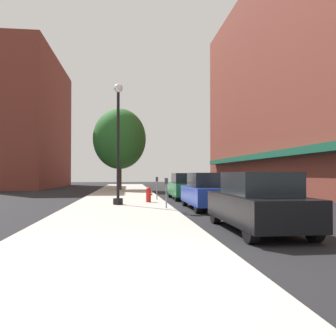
# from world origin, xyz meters

# --- Properties ---
(ground_plane) EXTENTS (90.00, 90.00, 0.00)m
(ground_plane) POSITION_xyz_m (4.00, 18.00, 0.00)
(ground_plane) COLOR black
(sidewalk_slab) EXTENTS (4.80, 50.00, 0.12)m
(sidewalk_slab) POSITION_xyz_m (0.00, 19.00, 0.06)
(sidewalk_slab) COLOR #A8A399
(sidewalk_slab) RESTS_ON ground
(building_right_brick) EXTENTS (6.80, 40.00, 20.21)m
(building_right_brick) POSITION_xyz_m (14.99, 22.00, 10.08)
(building_right_brick) COLOR brown
(building_right_brick) RESTS_ON ground
(building_far_background) EXTENTS (6.80, 18.00, 15.33)m
(building_far_background) POSITION_xyz_m (-11.01, 37.00, 7.65)
(building_far_background) COLOR brown
(building_far_background) RESTS_ON ground
(lamppost) EXTENTS (0.48, 0.48, 5.90)m
(lamppost) POSITION_xyz_m (-0.09, 11.48, 3.20)
(lamppost) COLOR black
(lamppost) RESTS_ON sidewalk_slab
(fire_hydrant) EXTENTS (0.33, 0.26, 0.79)m
(fire_hydrant) POSITION_xyz_m (1.47, 12.70, 0.52)
(fire_hydrant) COLOR red
(fire_hydrant) RESTS_ON sidewalk_slab
(parking_meter_near) EXTENTS (0.14, 0.09, 1.31)m
(parking_meter_near) POSITION_xyz_m (2.05, 9.50, 0.95)
(parking_meter_near) COLOR slate
(parking_meter_near) RESTS_ON sidewalk_slab
(parking_meter_far) EXTENTS (0.14, 0.09, 1.31)m
(parking_meter_far) POSITION_xyz_m (2.05, 14.39, 0.95)
(parking_meter_far) COLOR slate
(parking_meter_far) RESTS_ON sidewalk_slab
(tree_near) EXTENTS (5.00, 5.00, 7.71)m
(tree_near) POSITION_xyz_m (-0.44, 27.36, 4.94)
(tree_near) COLOR #422D1E
(tree_near) RESTS_ON sidewalk_slab
(car_black) EXTENTS (1.80, 4.30, 1.66)m
(car_black) POSITION_xyz_m (4.00, 3.96, 0.81)
(car_black) COLOR black
(car_black) RESTS_ON ground
(car_blue) EXTENTS (1.80, 4.30, 1.66)m
(car_blue) POSITION_xyz_m (4.00, 9.96, 0.81)
(car_blue) COLOR black
(car_blue) RESTS_ON ground
(car_green) EXTENTS (1.80, 4.30, 1.66)m
(car_green) POSITION_xyz_m (4.00, 15.99, 0.81)
(car_green) COLOR black
(car_green) RESTS_ON ground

